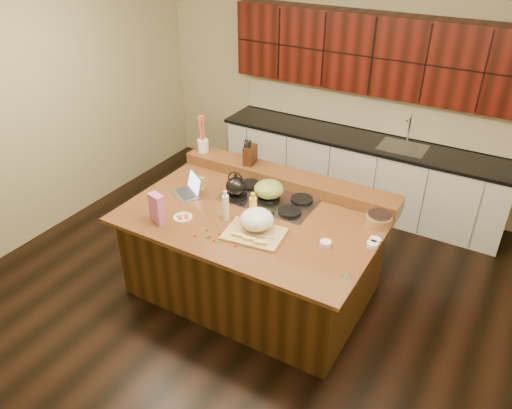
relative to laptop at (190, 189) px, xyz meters
The scene contains 33 objects.
room 0.84m from the laptop, ahead, with size 5.52×5.02×2.72m.
island 0.91m from the laptop, ahead, with size 2.40×1.60×0.92m.
back_ledge 1.02m from the laptop, 42.57° to the left, with size 2.40×0.30×0.12m, color black.
cooktop 0.81m from the laptop, 21.15° to the left, with size 0.92×0.52×0.05m.
back_counter 2.45m from the laptop, 64.59° to the left, with size 3.70×0.66×2.40m.
kettle 0.49m from the laptop, 19.61° to the left, with size 0.21×0.21×0.19m, color black.
green_bowl 0.81m from the laptop, 21.15° to the left, with size 0.30×0.30×0.16m, color olive.
laptop is the anchor object (origin of this frame).
oil_bottle 0.85m from the laptop, 10.06° to the right, with size 0.07×0.07×0.27m, color yellow.
vinegar_bottle 0.62m from the laptop, 20.25° to the right, with size 0.06×0.06×0.25m, color silver.
wooden_tray 0.96m from the laptop, 15.09° to the right, with size 0.57×0.45×0.21m.
ramekin_a 1.56m from the laptop, ahead, with size 0.10×0.10×0.04m, color white.
ramekin_b 1.91m from the laptop, ahead, with size 0.10×0.10×0.04m, color white.
ramekin_c 1.90m from the laptop, ahead, with size 0.10×0.10×0.04m, color white.
strainer_bowl 1.88m from the laptop, 12.94° to the left, with size 0.24×0.24×0.09m, color #996B3F.
kitchen_timer 1.92m from the laptop, 13.38° to the right, with size 0.08×0.08×0.07m, color silver.
pink_bag 0.57m from the laptop, 83.93° to the right, with size 0.15×0.08×0.28m, color #C65D8F.
candy_plate 0.46m from the laptop, 61.60° to the right, with size 0.18×0.18×0.01m, color white.
package_box 0.13m from the laptop, 76.42° to the left, with size 0.10×0.07×0.14m, color #BB8642.
utensil_crock 0.77m from the laptop, 114.68° to the left, with size 0.12×0.12×0.14m, color white.
knife_block 0.77m from the laptop, 66.60° to the left, with size 0.10×0.17×0.21m, color black.
gumdrop_0 0.89m from the laptop, 39.66° to the right, with size 0.02×0.02×0.02m, color red.
gumdrop_1 0.87m from the laptop, 33.36° to the right, with size 0.02×0.02×0.02m, color #198C26.
gumdrop_2 1.03m from the laptop, 31.27° to the right, with size 0.02×0.02×0.02m, color red.
gumdrop_3 0.92m from the laptop, 37.59° to the right, with size 0.02×0.02×0.02m, color #198C26.
gumdrop_4 0.88m from the laptop, 32.72° to the right, with size 0.02×0.02×0.02m, color red.
gumdrop_5 0.83m from the laptop, 42.44° to the right, with size 0.02×0.02×0.02m, color #198C26.
gumdrop_6 0.82m from the laptop, 40.60° to the right, with size 0.02×0.02×0.02m, color red.
gumdrop_7 1.02m from the laptop, 24.96° to the right, with size 0.02×0.02×0.02m, color #198C26.
gumdrop_8 0.77m from the laptop, 49.94° to the right, with size 0.02×0.02×0.02m, color red.
gumdrop_9 1.09m from the laptop, 27.15° to the right, with size 0.02×0.02×0.02m, color #198C26.
gumdrop_10 0.81m from the laptop, 34.70° to the right, with size 0.02×0.02×0.02m, color red.
gumdrop_11 0.71m from the laptop, 40.63° to the right, with size 0.02×0.02×0.02m, color #198C26.
Camera 1 is at (2.04, -3.44, 3.44)m, focal length 35.00 mm.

